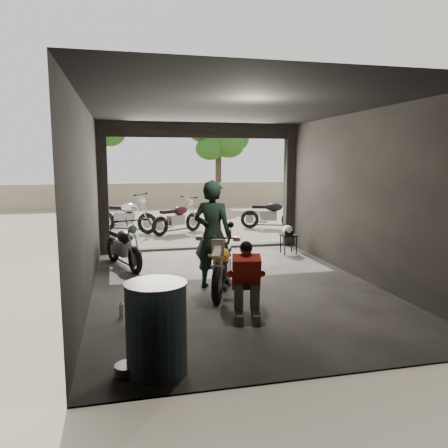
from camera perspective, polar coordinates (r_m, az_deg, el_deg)
name	(u,v)px	position (r m, az deg, el deg)	size (l,w,h in m)	color
ground	(234,286)	(8.05, 1.31, -8.16)	(80.00, 80.00, 0.00)	#7A6D56
garage	(227,214)	(8.31, 0.40, 1.37)	(7.00, 7.13, 3.20)	#2D2B28
boundary_wall	(163,195)	(21.63, -8.01, 3.75)	(18.00, 0.30, 1.20)	gray
tree_left	(94,121)	(20.08, -16.58, 12.83)	(2.20, 2.20, 5.60)	#382B1E
tree_right	(218,134)	(22.03, -0.75, 11.61)	(2.20, 2.20, 5.00)	#382B1E
main_bike	(222,262)	(7.55, -0.23, -5.00)	(0.67, 1.63, 1.09)	beige
left_bike	(123,242)	(9.54, -13.04, -2.37)	(0.67, 1.63, 1.10)	black
outside_bike_a	(126,213)	(14.14, -12.71, 1.40)	(0.77, 1.87, 1.27)	black
outside_bike_b	(177,215)	(13.74, -6.15, 1.11)	(0.70, 1.70, 1.15)	#3C0E16
outside_bike_c	(270,212)	(14.73, 6.05, 1.63)	(0.71, 1.73, 1.17)	black
rider	(213,235)	(7.69, -1.50, -1.49)	(0.71, 0.47, 1.95)	black
mechanic	(247,282)	(6.36, 2.99, -7.62)	(0.55, 0.74, 1.07)	#AC2516
stool	(289,237)	(10.76, 8.43, -1.75)	(0.36, 0.36, 0.49)	black
helmet	(288,230)	(10.68, 8.30, -0.79)	(0.25, 0.26, 0.23)	silver
oil_drum	(157,329)	(4.82, -8.80, -13.43)	(0.65, 0.65, 1.00)	#3D5A66
sign_post	(312,178)	(13.35, 11.45, 5.88)	(0.86, 0.08, 2.58)	black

